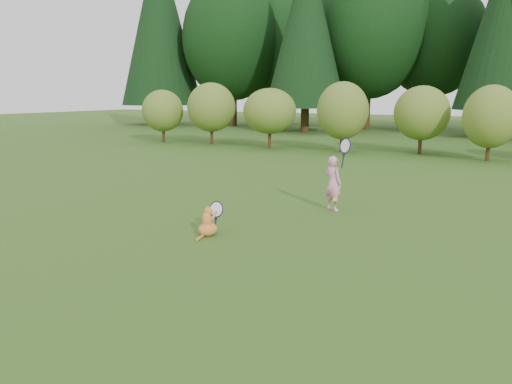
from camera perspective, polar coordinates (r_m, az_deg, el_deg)
The scene contains 5 objects.
ground at distance 8.07m, azimuth -4.04°, elevation -5.71°, with size 100.00×100.00×0.00m, color #2A5417.
shrub_row at distance 19.93m, azimuth 17.07°, elevation 8.00°, with size 28.00×3.00×2.80m, color olive, non-canonical shape.
child at distance 10.21m, azimuth 8.84°, elevation 1.14°, with size 0.67×0.46×1.67m.
cat at distance 8.41m, azimuth -5.50°, elevation -3.22°, with size 0.41×0.72×0.68m.
tennis_ball at distance 8.41m, azimuth 8.95°, elevation -0.91°, with size 0.07×0.07×0.07m.
Camera 1 is at (4.26, -6.44, 2.35)m, focal length 35.00 mm.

